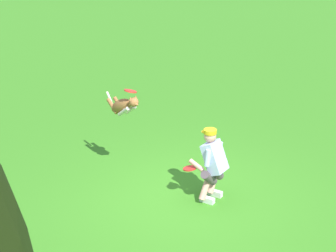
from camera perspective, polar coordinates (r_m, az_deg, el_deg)
ground_plane at (r=9.39m, az=1.36°, el=-7.76°), size 60.00×60.00×0.00m
person at (r=9.08m, az=4.78°, el=-3.95°), size 0.58×0.64×1.29m
dog at (r=9.68m, az=-4.85°, el=2.15°), size 0.99×0.44×0.55m
frisbee_flying at (r=9.35m, az=-4.04°, el=3.75°), size 0.28×0.28×0.08m
frisbee_held at (r=9.07m, az=2.34°, el=-4.54°), size 0.32×0.32×0.08m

